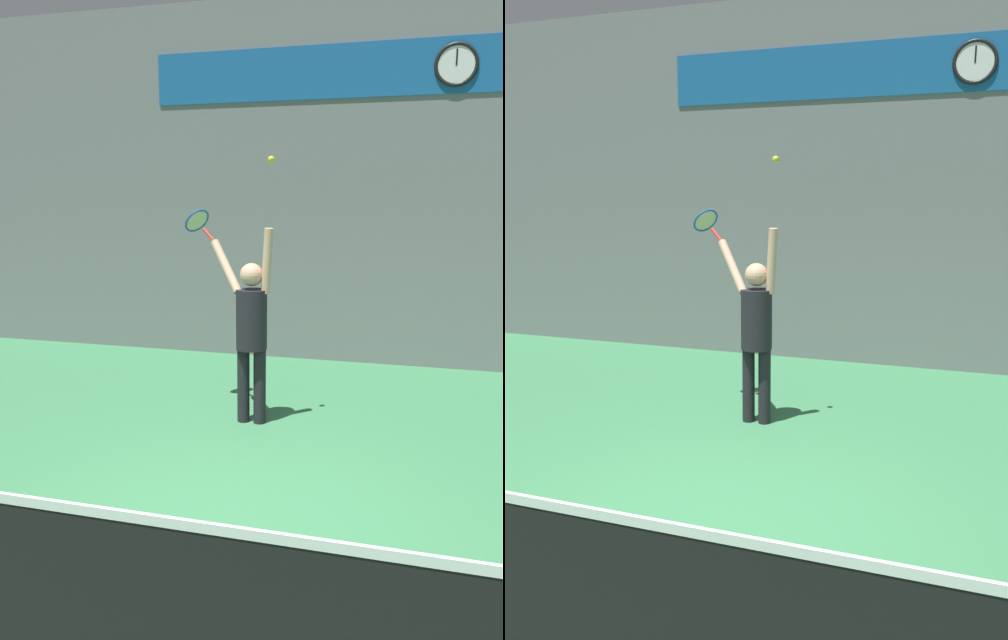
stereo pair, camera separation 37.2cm
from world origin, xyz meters
TOP-DOWN VIEW (x-y plane):
  - ground_plane at (0.00, 0.00)m, footprint 18.00×18.00m
  - back_wall at (0.00, 5.11)m, footprint 18.00×0.10m
  - sponsor_banner at (0.00, 5.05)m, footprint 5.17×0.02m
  - scoreboard_clock at (1.49, 5.03)m, footprint 0.55×0.05m
  - court_net at (0.00, -1.37)m, footprint 6.19×0.07m
  - tennis_player at (-0.46, 2.34)m, footprint 0.79×0.50m
  - tennis_racket at (-1.17, 2.75)m, footprint 0.43×0.36m
  - tennis_ball at (-0.24, 2.29)m, footprint 0.07×0.07m

SIDE VIEW (x-z plane):
  - ground_plane at x=0.00m, z-range 0.00..0.00m
  - court_net at x=0.00m, z-range -0.03..1.03m
  - tennis_player at x=-0.46m, z-range 0.02..2.06m
  - tennis_racket at x=-1.17m, z-range 1.89..2.25m
  - back_wall at x=0.00m, z-range 0.00..5.00m
  - tennis_ball at x=-0.24m, z-range 2.66..2.73m
  - sponsor_banner at x=0.00m, z-range 3.63..4.33m
  - scoreboard_clock at x=1.49m, z-range 3.71..4.25m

